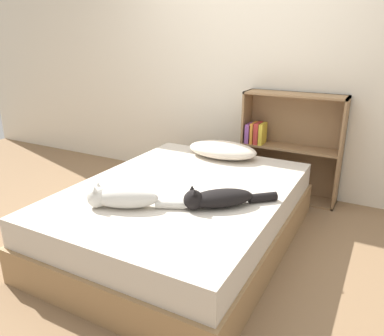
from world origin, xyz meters
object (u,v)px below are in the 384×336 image
Objects in this scene: cat_dark at (218,198)px; cat_light at (121,198)px; bed at (183,215)px; bookshelf at (288,145)px; pillow at (222,150)px.

cat_light is at bearing -12.70° from cat_dark.
bookshelf is (0.46, 1.27, 0.30)m from bed.
bookshelf is (0.49, 0.48, -0.01)m from pillow.
pillow is (-0.03, 0.80, 0.30)m from bed.
pillow is 1.06m from cat_dark.
cat_dark is at bearing -175.56° from cat_light.
bookshelf is at bearing 70.33° from bed.
cat_light is at bearing -96.22° from pillow.
pillow is at bearing -109.67° from cat_dark.
bed is at bearing -68.23° from cat_dark.
pillow is 0.68m from bookshelf.
bookshelf reaches higher than cat_dark.
cat_light is at bearing -109.14° from bed.
cat_dark is 0.52× the size of bookshelf.
pillow is 1.22× the size of cat_dark.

